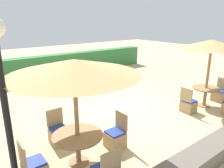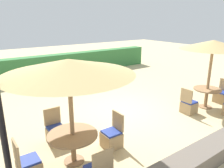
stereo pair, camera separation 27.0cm
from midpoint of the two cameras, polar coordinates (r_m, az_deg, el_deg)
ground_plane at (r=8.05m, az=3.47°, el=-7.17°), size 40.00×40.00×0.00m
hedge_row at (r=13.17m, az=-14.10°, el=4.75°), size 13.00×0.70×1.24m
stone_border at (r=6.00m, az=25.58°, el=-15.69°), size 10.00×0.56×0.42m
parasol_front_left at (r=4.61m, az=-9.63°, el=4.40°), size 2.81×2.81×2.47m
round_table_front_left at (r=5.25m, az=-8.69°, el=-14.14°), size 1.16×1.16×0.73m
patio_chair_front_left_north at (r=6.27m, az=-13.20°, el=-12.33°), size 0.46×0.46×0.93m
patio_chair_front_left_east at (r=5.91m, az=1.34°, el=-13.80°), size 0.46×0.46×0.93m
patio_chair_front_left_west at (r=5.18m, az=-19.52°, el=-19.83°), size 0.46×0.46×0.93m
parasol_front_right at (r=8.63m, az=25.78°, el=9.15°), size 2.34×2.34×2.54m
round_table_front_right at (r=9.00m, az=24.34°, el=-2.17°), size 0.99×0.99×0.74m
patio_chair_front_right_east at (r=9.91m, az=27.34°, el=-2.77°), size 0.46×0.46×0.93m
patio_chair_front_right_west at (r=8.34m, az=20.26°, el=-5.41°), size 0.46×0.46×0.93m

